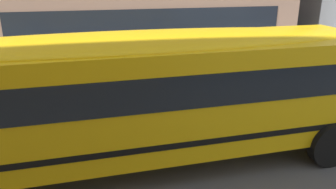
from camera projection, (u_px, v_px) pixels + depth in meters
ground_plane at (19, 147)px, 8.45m from camera, size 400.00×400.00×0.00m
sidewalk_far at (48, 71)px, 15.00m from camera, size 120.00×3.00×0.01m
lane_centreline at (19, 147)px, 8.45m from camera, size 110.00×0.16×0.01m
school_bus at (117, 91)px, 7.17m from camera, size 13.28×3.16×2.96m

